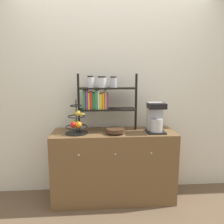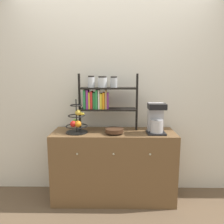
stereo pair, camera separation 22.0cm
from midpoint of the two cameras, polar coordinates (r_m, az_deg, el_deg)
ground_plane at (r=2.75m, az=2.90°, el=-24.07°), size 12.00×12.00×0.00m
wall_back at (r=2.81m, az=2.75°, el=5.09°), size 7.00×0.05×2.60m
sideboard at (r=2.75m, az=2.79°, el=-13.85°), size 1.46×0.49×0.86m
coffee_maker at (r=2.59m, az=13.83°, el=-1.69°), size 0.21×0.22×0.35m
fruit_stand at (r=2.56m, az=-6.81°, el=-2.59°), size 0.26×0.26×0.39m
wooden_bowl at (r=2.51m, az=3.15°, el=-4.93°), size 0.21×0.21×0.06m
shelf_hutch at (r=2.61m, az=-0.42°, el=4.14°), size 0.71×0.20×0.68m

